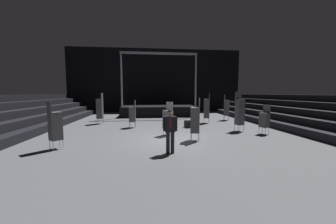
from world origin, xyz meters
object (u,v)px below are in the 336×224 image
chair_stack_front_left (133,114)px  chair_stack_mid_centre (240,112)px  chair_stack_front_right (207,108)px  chair_stack_aisle_left (195,120)px  stage_riser (159,110)px  equipment_road_case (192,124)px  chair_stack_mid_left (55,125)px  chair_stack_mid_right (265,119)px  man_with_tie (170,129)px  chair_stack_rear_centre (168,119)px  chair_stack_rear_left (227,108)px  chair_stack_rear_right (100,108)px

chair_stack_front_left → chair_stack_mid_centre: (6.74, -2.01, 0.29)m
chair_stack_front_right → chair_stack_aisle_left: 5.93m
chair_stack_mid_centre → chair_stack_aisle_left: bearing=25.0°
stage_riser → chair_stack_front_left: (-2.21, -6.89, 0.34)m
chair_stack_front_left → equipment_road_case: chair_stack_front_left is taller
stage_riser → chair_stack_mid_left: size_ratio=3.76×
chair_stack_mid_right → chair_stack_mid_left: bearing=72.3°
chair_stack_front_right → chair_stack_mid_centre: (1.03, -3.40, 0.04)m
man_with_tie → chair_stack_mid_centre: bearing=-136.5°
man_with_tie → chair_stack_mid_right: (5.88, 2.99, -0.14)m
chair_stack_rear_centre → chair_stack_mid_centre: bearing=-134.9°
chair_stack_front_left → chair_stack_rear_left: chair_stack_rear_left is taller
man_with_tie → chair_stack_front_left: (-1.90, 5.97, -0.05)m
chair_stack_mid_centre → chair_stack_rear_left: (1.22, 4.81, -0.13)m
chair_stack_mid_left → equipment_road_case: chair_stack_mid_left is taller
chair_stack_rear_left → chair_stack_rear_right: (-10.61, -0.85, 0.08)m
stage_riser → equipment_road_case: (1.90, -7.16, -0.37)m
chair_stack_mid_left → chair_stack_rear_left: chair_stack_rear_left is taller
chair_stack_mid_left → chair_stack_aisle_left: size_ratio=0.96×
chair_stack_mid_left → chair_stack_rear_centre: size_ratio=1.09×
chair_stack_mid_centre → chair_stack_front_right: bearing=-79.7°
chair_stack_front_left → chair_stack_front_right: 5.88m
man_with_tie → chair_stack_mid_centre: chair_stack_mid_centre is taller
chair_stack_aisle_left → equipment_road_case: size_ratio=2.37×
chair_stack_mid_left → chair_stack_rear_right: (0.21, 6.83, 0.17)m
chair_stack_front_right → chair_stack_mid_centre: chair_stack_mid_centre is taller
man_with_tie → chair_stack_front_right: bearing=-113.2°
chair_stack_aisle_left → man_with_tie: bearing=158.6°
chair_stack_front_right → chair_stack_rear_centre: (-3.54, -4.06, -0.25)m
chair_stack_mid_left → chair_stack_aisle_left: bearing=53.7°
chair_stack_front_right → chair_stack_aisle_left: chair_stack_front_right is taller
chair_stack_mid_right → chair_stack_rear_right: bearing=36.8°
chair_stack_front_left → equipment_road_case: bearing=-93.5°
chair_stack_front_right → chair_stack_rear_centre: bearing=156.2°
chair_stack_rear_left → chair_stack_mid_right: bearing=24.1°
chair_stack_mid_right → man_with_tie: bearing=89.1°
chair_stack_rear_right → stage_riser: bearing=-41.9°
chair_stack_rear_centre → chair_stack_aisle_left: chair_stack_aisle_left is taller
chair_stack_mid_centre → chair_stack_rear_right: (-9.39, 3.96, -0.04)m
chair_stack_front_left → chair_stack_rear_centre: bearing=-140.7°
stage_riser → chair_stack_rear_right: 6.95m
chair_stack_front_right → chair_stack_mid_right: (2.07, -4.37, -0.34)m
man_with_tie → equipment_road_case: man_with_tie is taller
man_with_tie → chair_stack_rear_right: chair_stack_rear_right is taller
chair_stack_front_right → chair_stack_mid_left: size_ratio=1.17×
chair_stack_aisle_left → chair_stack_mid_centre: bearing=-41.8°
chair_stack_rear_left → chair_stack_rear_centre: (-5.79, -5.48, -0.17)m
chair_stack_front_left → chair_stack_aisle_left: 5.29m
chair_stack_mid_left → chair_stack_rear_left: size_ratio=0.92×
stage_riser → man_with_tie: (-0.31, -12.86, 0.39)m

